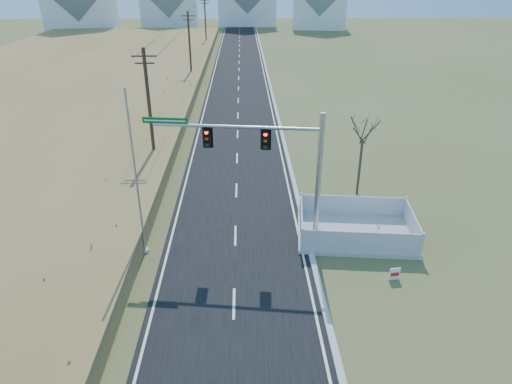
{
  "coord_description": "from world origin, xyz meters",
  "views": [
    {
      "loc": [
        0.54,
        -18.74,
        14.11
      ],
      "look_at": [
        1.17,
        2.92,
        3.4
      ],
      "focal_mm": 32.0,
      "sensor_mm": 36.0,
      "label": 1
    }
  ],
  "objects_px": {
    "fence_enclosure": "(355,231)",
    "bare_tree": "(364,129)",
    "traffic_signal_mast": "(283,167)",
    "open_sign": "(395,274)",
    "flagpole": "(138,193)"
  },
  "relations": [
    {
      "from": "fence_enclosure",
      "to": "bare_tree",
      "type": "relative_size",
      "value": 1.23
    },
    {
      "from": "traffic_signal_mast",
      "to": "bare_tree",
      "type": "height_order",
      "value": "traffic_signal_mast"
    },
    {
      "from": "fence_enclosure",
      "to": "bare_tree",
      "type": "bearing_deg",
      "value": 81.96
    },
    {
      "from": "traffic_signal_mast",
      "to": "open_sign",
      "type": "relative_size",
      "value": 13.78
    },
    {
      "from": "fence_enclosure",
      "to": "open_sign",
      "type": "relative_size",
      "value": 10.23
    },
    {
      "from": "fence_enclosure",
      "to": "flagpole",
      "type": "xyz_separation_m",
      "value": [
        -11.95,
        -1.34,
        3.34
      ]
    },
    {
      "from": "fence_enclosure",
      "to": "bare_tree",
      "type": "distance_m",
      "value": 7.18
    },
    {
      "from": "traffic_signal_mast",
      "to": "flagpole",
      "type": "height_order",
      "value": "flagpole"
    },
    {
      "from": "flagpole",
      "to": "bare_tree",
      "type": "bearing_deg",
      "value": 27.29
    },
    {
      "from": "open_sign",
      "to": "flagpole",
      "type": "distance_m",
      "value": 13.67
    },
    {
      "from": "traffic_signal_mast",
      "to": "fence_enclosure",
      "type": "height_order",
      "value": "traffic_signal_mast"
    },
    {
      "from": "open_sign",
      "to": "traffic_signal_mast",
      "type": "bearing_deg",
      "value": 137.11
    },
    {
      "from": "fence_enclosure",
      "to": "flagpole",
      "type": "distance_m",
      "value": 12.48
    },
    {
      "from": "traffic_signal_mast",
      "to": "bare_tree",
      "type": "xyz_separation_m",
      "value": [
        5.76,
        6.07,
        0.0
      ]
    },
    {
      "from": "bare_tree",
      "to": "open_sign",
      "type": "bearing_deg",
      "value": -92.23
    }
  ]
}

